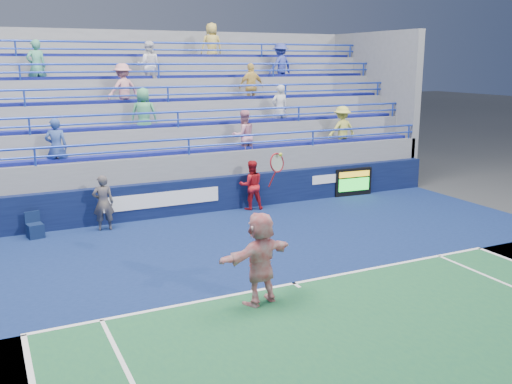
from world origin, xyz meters
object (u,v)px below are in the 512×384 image
tennis_player (260,258)px  ball_girl (251,185)px  judge_chair (35,230)px  serve_speed_board (353,182)px  line_judge (103,203)px

tennis_player → ball_girl: tennis_player is taller
judge_chair → ball_girl: bearing=1.8°
serve_speed_board → ball_girl: size_ratio=0.90×
serve_speed_board → tennis_player: 9.86m
tennis_player → line_judge: size_ratio=1.87×
serve_speed_board → ball_girl: bearing=-177.6°
line_judge → ball_girl: bearing=-167.3°
judge_chair → tennis_player: size_ratio=0.24×
tennis_player → ball_girl: size_ratio=1.87×
serve_speed_board → ball_girl: (-4.09, -0.17, 0.30)m
judge_chair → line_judge: 1.93m
serve_speed_board → judge_chair: size_ratio=2.02×
line_judge → ball_girl: ball_girl is taller
judge_chair → tennis_player: bearing=-60.8°
ball_girl → serve_speed_board: bearing=-165.7°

